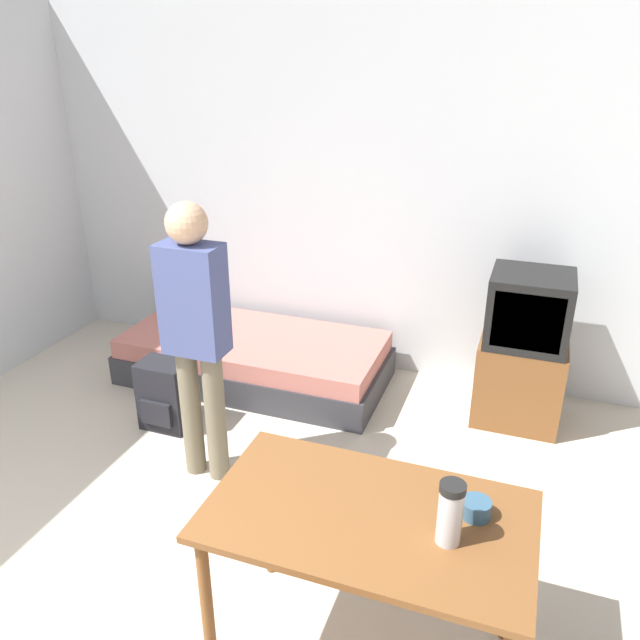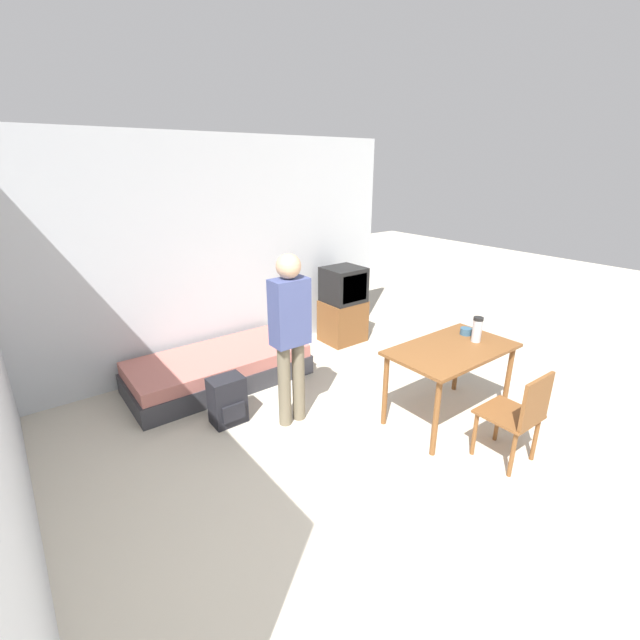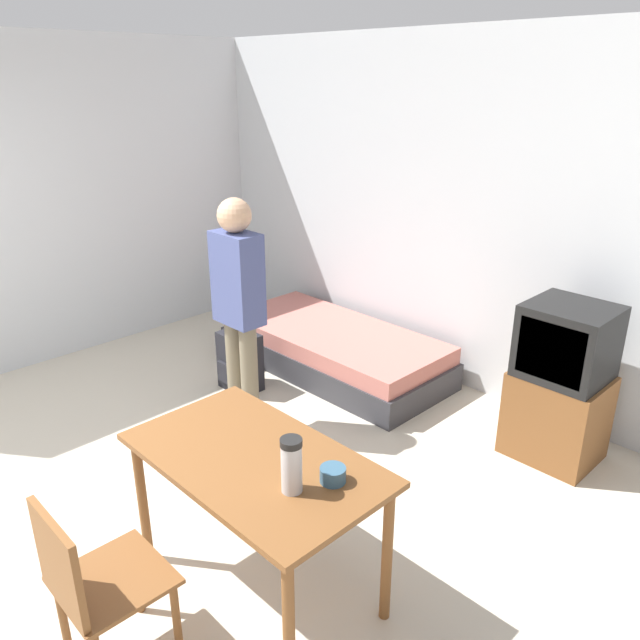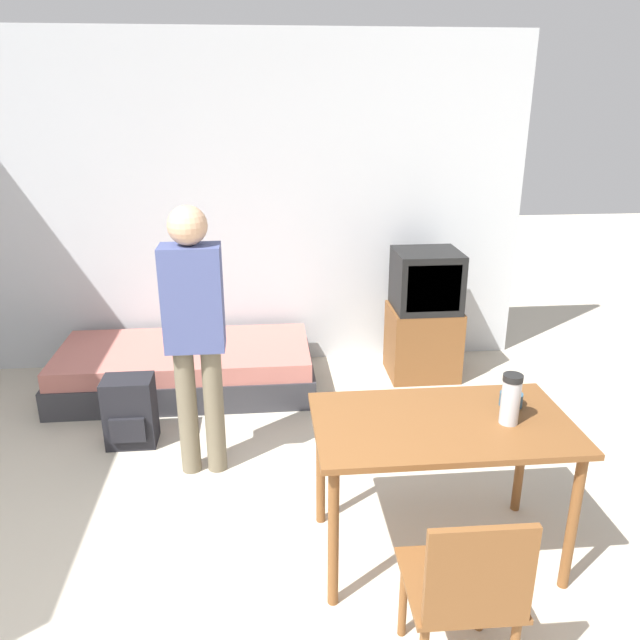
{
  "view_description": "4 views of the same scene",
  "coord_description": "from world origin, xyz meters",
  "px_view_note": "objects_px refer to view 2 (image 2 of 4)",
  "views": [
    {
      "loc": [
        1.71,
        -0.88,
        2.37
      ],
      "look_at": [
        0.68,
        1.97,
        1.03
      ],
      "focal_mm": 35.0,
      "sensor_mm": 36.0,
      "label": 1
    },
    {
      "loc": [
        -1.95,
        -1.24,
        2.37
      ],
      "look_at": [
        0.31,
        1.73,
        1.0
      ],
      "focal_mm": 24.0,
      "sensor_mm": 36.0,
      "label": 2
    },
    {
      "loc": [
        3.17,
        -0.55,
        2.38
      ],
      "look_at": [
        0.62,
        1.96,
        0.96
      ],
      "focal_mm": 35.0,
      "sensor_mm": 36.0,
      "label": 3
    },
    {
      "loc": [
        0.42,
        -1.63,
        2.22
      ],
      "look_at": [
        0.75,
        1.87,
        0.94
      ],
      "focal_mm": 35.0,
      "sensor_mm": 36.0,
      "label": 4
    }
  ],
  "objects_px": {
    "dining_table": "(451,357)",
    "mate_bowl": "(466,331)",
    "person_standing": "(290,329)",
    "wooden_chair": "(520,413)",
    "backpack": "(228,401)",
    "daybed": "(219,368)",
    "tv": "(343,306)",
    "thermos_flask": "(477,328)"
  },
  "relations": [
    {
      "from": "wooden_chair",
      "to": "thermos_flask",
      "type": "bearing_deg",
      "value": 60.45
    },
    {
      "from": "mate_bowl",
      "to": "thermos_flask",
      "type": "bearing_deg",
      "value": -114.76
    },
    {
      "from": "wooden_chair",
      "to": "person_standing",
      "type": "xyz_separation_m",
      "value": [
        -1.12,
        1.64,
        0.49
      ]
    },
    {
      "from": "dining_table",
      "to": "wooden_chair",
      "type": "height_order",
      "value": "wooden_chair"
    },
    {
      "from": "dining_table",
      "to": "tv",
      "type": "bearing_deg",
      "value": 77.62
    },
    {
      "from": "tv",
      "to": "person_standing",
      "type": "relative_size",
      "value": 0.64
    },
    {
      "from": "dining_table",
      "to": "mate_bowl",
      "type": "bearing_deg",
      "value": 17.83
    },
    {
      "from": "person_standing",
      "to": "mate_bowl",
      "type": "relative_size",
      "value": 14.7
    },
    {
      "from": "person_standing",
      "to": "wooden_chair",
      "type": "bearing_deg",
      "value": -55.53
    },
    {
      "from": "daybed",
      "to": "mate_bowl",
      "type": "distance_m",
      "value": 2.71
    },
    {
      "from": "wooden_chair",
      "to": "daybed",
      "type": "bearing_deg",
      "value": 115.88
    },
    {
      "from": "backpack",
      "to": "wooden_chair",
      "type": "bearing_deg",
      "value": -50.73
    },
    {
      "from": "backpack",
      "to": "tv",
      "type": "bearing_deg",
      "value": 22.23
    },
    {
      "from": "tv",
      "to": "mate_bowl",
      "type": "bearing_deg",
      "value": -92.49
    },
    {
      "from": "tv",
      "to": "mate_bowl",
      "type": "height_order",
      "value": "tv"
    },
    {
      "from": "daybed",
      "to": "mate_bowl",
      "type": "relative_size",
      "value": 17.68
    },
    {
      "from": "thermos_flask",
      "to": "mate_bowl",
      "type": "height_order",
      "value": "thermos_flask"
    },
    {
      "from": "dining_table",
      "to": "wooden_chair",
      "type": "xyz_separation_m",
      "value": [
        -0.11,
        -0.77,
        -0.18
      ]
    },
    {
      "from": "thermos_flask",
      "to": "backpack",
      "type": "bearing_deg",
      "value": 148.11
    },
    {
      "from": "dining_table",
      "to": "backpack",
      "type": "relative_size",
      "value": 2.58
    },
    {
      "from": "dining_table",
      "to": "wooden_chair",
      "type": "relative_size",
      "value": 1.46
    },
    {
      "from": "daybed",
      "to": "person_standing",
      "type": "distance_m",
      "value": 1.41
    },
    {
      "from": "dining_table",
      "to": "mate_bowl",
      "type": "distance_m",
      "value": 0.42
    },
    {
      "from": "wooden_chair",
      "to": "thermos_flask",
      "type": "relative_size",
      "value": 3.39
    },
    {
      "from": "tv",
      "to": "dining_table",
      "type": "height_order",
      "value": "tv"
    },
    {
      "from": "daybed",
      "to": "tv",
      "type": "relative_size",
      "value": 1.88
    },
    {
      "from": "tv",
      "to": "mate_bowl",
      "type": "relative_size",
      "value": 9.39
    },
    {
      "from": "thermos_flask",
      "to": "dining_table",
      "type": "bearing_deg",
      "value": 171.83
    },
    {
      "from": "tv",
      "to": "wooden_chair",
      "type": "relative_size",
      "value": 1.26
    },
    {
      "from": "wooden_chair",
      "to": "dining_table",
      "type": "bearing_deg",
      "value": 82.04
    },
    {
      "from": "mate_bowl",
      "to": "person_standing",
      "type": "bearing_deg",
      "value": 155.09
    },
    {
      "from": "daybed",
      "to": "mate_bowl",
      "type": "height_order",
      "value": "mate_bowl"
    },
    {
      "from": "daybed",
      "to": "tv",
      "type": "distance_m",
      "value": 1.96
    },
    {
      "from": "person_standing",
      "to": "backpack",
      "type": "relative_size",
      "value": 3.48
    },
    {
      "from": "wooden_chair",
      "to": "mate_bowl",
      "type": "distance_m",
      "value": 1.06
    },
    {
      "from": "wooden_chair",
      "to": "backpack",
      "type": "height_order",
      "value": "wooden_chair"
    },
    {
      "from": "person_standing",
      "to": "backpack",
      "type": "height_order",
      "value": "person_standing"
    },
    {
      "from": "thermos_flask",
      "to": "daybed",
      "type": "bearing_deg",
      "value": 130.5
    },
    {
      "from": "person_standing",
      "to": "daybed",
      "type": "bearing_deg",
      "value": 101.23
    },
    {
      "from": "person_standing",
      "to": "backpack",
      "type": "bearing_deg",
      "value": 144.87
    },
    {
      "from": "person_standing",
      "to": "backpack",
      "type": "xyz_separation_m",
      "value": [
        -0.5,
        0.36,
        -0.73
      ]
    },
    {
      "from": "person_standing",
      "to": "thermos_flask",
      "type": "distance_m",
      "value": 1.79
    }
  ]
}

